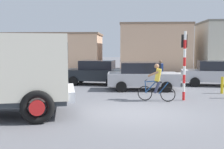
{
  "coord_description": "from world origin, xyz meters",
  "views": [
    {
      "loc": [
        -0.5,
        -10.21,
        2.45
      ],
      "look_at": [
        -1.27,
        2.5,
        1.2
      ],
      "focal_mm": 44.02,
      "sensor_mm": 36.0,
      "label": 1
    }
  ],
  "objects": [
    {
      "name": "traffic_light_pole",
      "position": [
        2.08,
        2.7,
        2.07
      ],
      "size": [
        0.24,
        0.43,
        3.2
      ],
      "color": "red",
      "rests_on": "ground"
    },
    {
      "name": "building_corner_left",
      "position": [
        -8.9,
        19.52,
        1.99
      ],
      "size": [
        10.81,
        5.68,
        3.97
      ],
      "color": "tan",
      "rests_on": "ground"
    },
    {
      "name": "bollard_far",
      "position": [
        4.5,
        4.65,
        0.45
      ],
      "size": [
        0.14,
        0.14,
        0.9
      ],
      "primitive_type": "cylinder",
      "color": "gold",
      "rests_on": "ground"
    },
    {
      "name": "car_far_side",
      "position": [
        0.28,
        5.63,
        0.82
      ],
      "size": [
        4.05,
        1.98,
        1.6
      ],
      "color": "#B7B7BC",
      "rests_on": "ground"
    },
    {
      "name": "sidewalk_far",
      "position": [
        0.0,
        13.02,
        0.08
      ],
      "size": [
        80.0,
        5.0,
        0.16
      ],
      "primitive_type": "cube",
      "color": "#ADADA8",
      "rests_on": "ground"
    },
    {
      "name": "ground_plane",
      "position": [
        0.0,
        0.0,
        0.0
      ],
      "size": [
        120.0,
        120.0,
        0.0
      ],
      "primitive_type": "plane",
      "color": "slate"
    },
    {
      "name": "car_red_near",
      "position": [
        -2.68,
        7.86,
        0.82
      ],
      "size": [
        4.19,
        2.26,
        1.6
      ],
      "color": "#1E2328",
      "rests_on": "ground"
    },
    {
      "name": "cyclist",
      "position": [
        0.79,
        2.34,
        0.86
      ],
      "size": [
        1.69,
        0.58,
        1.72
      ],
      "color": "black",
      "rests_on": "ground"
    },
    {
      "name": "pedestrian_near_kerb",
      "position": [
        1.61,
        8.0,
        0.85
      ],
      "size": [
        0.34,
        0.22,
        1.62
      ],
      "color": "#2D334C",
      "rests_on": "ground"
    },
    {
      "name": "building_mid_block",
      "position": [
        2.2,
        19.53,
        2.45
      ],
      "size": [
        7.15,
        6.27,
        4.89
      ],
      "color": "tan",
      "rests_on": "ground"
    },
    {
      "name": "car_white_mid",
      "position": [
        5.02,
        7.76,
        0.82
      ],
      "size": [
        4.17,
        2.22,
        1.6
      ],
      "color": "#B7B7BC",
      "rests_on": "ground"
    }
  ]
}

